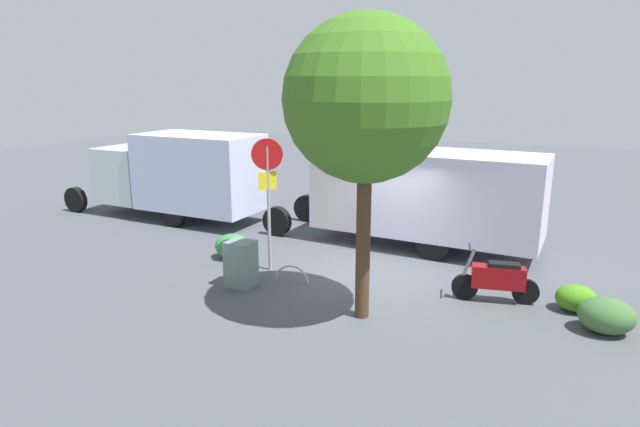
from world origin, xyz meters
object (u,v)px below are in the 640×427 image
bike_rack_hoop (292,282)px  street_tree (366,100)px  box_truck_far (178,172)px  motorcycle (497,279)px  stop_sign (268,184)px  utility_cabinet (241,264)px  box_truck_near (424,194)px

bike_rack_hoop → street_tree: bearing=152.1°
box_truck_far → motorcycle: size_ratio=4.15×
stop_sign → motorcycle: bearing=-178.4°
motorcycle → stop_sign: (5.42, 0.15, 1.68)m
street_tree → motorcycle: bearing=-143.0°
box_truck_far → bike_rack_hoop: 7.46m
street_tree → box_truck_far: bearing=-31.2°
stop_sign → box_truck_far: bearing=-32.3°
box_truck_far → street_tree: 10.04m
motorcycle → bike_rack_hoop: 4.63m
stop_sign → utility_cabinet: stop_sign is taller
motorcycle → bike_rack_hoop: motorcycle is taller
box_truck_near → bike_rack_hoop: 4.77m
box_truck_near → street_tree: street_tree is taller
motorcycle → utility_cabinet: motorcycle is taller
utility_cabinet → bike_rack_hoop: (-0.97, -0.66, -0.54)m
stop_sign → utility_cabinet: (0.09, 1.21, -1.66)m
stop_sign → utility_cabinet: size_ratio=3.07×
motorcycle → street_tree: (2.42, 1.82, 3.76)m
box_truck_near → street_tree: size_ratio=1.38×
stop_sign → bike_rack_hoop: stop_sign is taller
box_truck_far → bike_rack_hoop: (-6.16, 3.88, -1.61)m
motorcycle → street_tree: street_tree is taller
box_truck_near → motorcycle: 4.10m
motorcycle → bike_rack_hoop: size_ratio=2.12×
motorcycle → street_tree: bearing=27.0°
box_truck_far → utility_cabinet: bearing=141.8°
street_tree → bike_rack_hoop: 4.90m
utility_cabinet → box_truck_far: bearing=-41.2°
utility_cabinet → bike_rack_hoop: bearing=-145.6°
bike_rack_hoop → box_truck_near: bearing=-119.5°
box_truck_far → utility_cabinet: (-5.19, 4.55, -1.07)m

